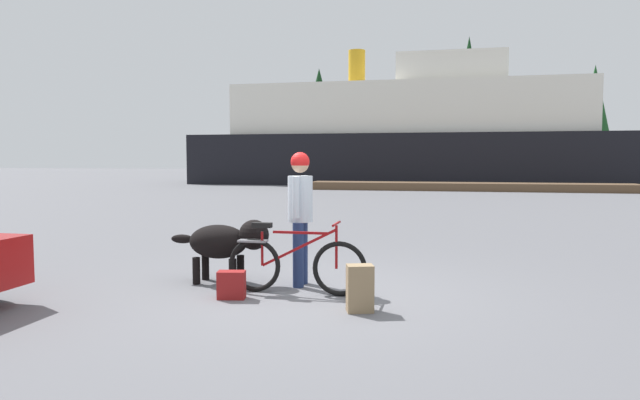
{
  "coord_description": "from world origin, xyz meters",
  "views": [
    {
      "loc": [
        1.59,
        -6.57,
        1.64
      ],
      "look_at": [
        -0.16,
        1.32,
        1.05
      ],
      "focal_mm": 31.83,
      "sensor_mm": 36.0,
      "label": 1
    }
  ],
  "objects_px": {
    "backpack": "(360,288)",
    "person_cyclist": "(300,205)",
    "dog": "(226,241)",
    "handbag_pannier": "(231,285)",
    "bicycle": "(295,264)",
    "ferry_boat": "(408,137)"
  },
  "relations": [
    {
      "from": "backpack",
      "to": "person_cyclist",
      "type": "bearing_deg",
      "value": 130.75
    },
    {
      "from": "dog",
      "to": "backpack",
      "type": "bearing_deg",
      "value": -27.6
    },
    {
      "from": "handbag_pannier",
      "to": "backpack",
      "type": "bearing_deg",
      "value": -8.71
    },
    {
      "from": "bicycle",
      "to": "ferry_boat",
      "type": "height_order",
      "value": "ferry_boat"
    },
    {
      "from": "bicycle",
      "to": "dog",
      "type": "distance_m",
      "value": 1.13
    },
    {
      "from": "person_cyclist",
      "to": "handbag_pannier",
      "type": "bearing_deg",
      "value": -125.77
    },
    {
      "from": "bicycle",
      "to": "dog",
      "type": "height_order",
      "value": "bicycle"
    },
    {
      "from": "handbag_pannier",
      "to": "ferry_boat",
      "type": "bearing_deg",
      "value": 89.95
    },
    {
      "from": "person_cyclist",
      "to": "bicycle",
      "type": "bearing_deg",
      "value": -83.47
    },
    {
      "from": "person_cyclist",
      "to": "backpack",
      "type": "distance_m",
      "value": 1.64
    },
    {
      "from": "backpack",
      "to": "ferry_boat",
      "type": "xyz_separation_m",
      "value": [
        -1.53,
        31.63,
        2.84
      ]
    },
    {
      "from": "bicycle",
      "to": "backpack",
      "type": "bearing_deg",
      "value": -35.3
    },
    {
      "from": "dog",
      "to": "bicycle",
      "type": "bearing_deg",
      "value": -20.07
    },
    {
      "from": "person_cyclist",
      "to": "handbag_pannier",
      "type": "height_order",
      "value": "person_cyclist"
    },
    {
      "from": "person_cyclist",
      "to": "dog",
      "type": "height_order",
      "value": "person_cyclist"
    },
    {
      "from": "dog",
      "to": "backpack",
      "type": "relative_size",
      "value": 2.69
    },
    {
      "from": "bicycle",
      "to": "person_cyclist",
      "type": "bearing_deg",
      "value": 96.53
    },
    {
      "from": "dog",
      "to": "handbag_pannier",
      "type": "relative_size",
      "value": 4.18
    },
    {
      "from": "person_cyclist",
      "to": "dog",
      "type": "xyz_separation_m",
      "value": [
        -0.99,
        -0.08,
        -0.49
      ]
    },
    {
      "from": "person_cyclist",
      "to": "handbag_pannier",
      "type": "relative_size",
      "value": 5.29
    },
    {
      "from": "handbag_pannier",
      "to": "bicycle",
      "type": "bearing_deg",
      "value": 30.31
    },
    {
      "from": "bicycle",
      "to": "dog",
      "type": "xyz_separation_m",
      "value": [
        -1.04,
        0.38,
        0.19
      ]
    }
  ]
}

